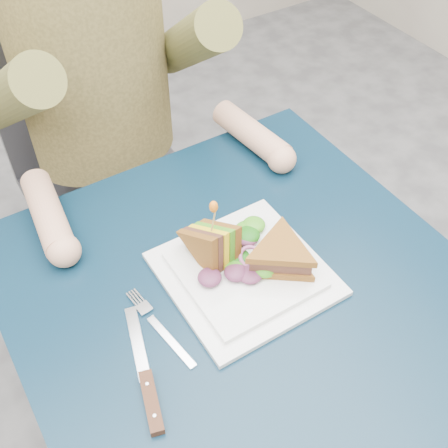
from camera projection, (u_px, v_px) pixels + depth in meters
table at (242, 313)px, 1.01m from camera, size 0.75×0.75×0.73m
chair at (98, 151)px, 1.49m from camera, size 0.42×0.40×0.93m
diner at (89, 39)px, 1.16m from camera, size 0.54×0.59×0.74m
plate at (244, 272)px, 0.96m from camera, size 0.26×0.26×0.02m
sandwich_flat at (281, 255)px, 0.94m from camera, size 0.19×0.19×0.05m
sandwich_upright at (214, 246)px, 0.94m from camera, size 0.08×0.13×0.13m
fork at (161, 329)px, 0.89m from camera, size 0.04×0.18×0.01m
knife at (148, 390)px, 0.81m from camera, size 0.08×0.22×0.02m
toothpick at (214, 219)px, 0.89m from camera, size 0.01×0.01×0.06m
toothpick_frill at (214, 207)px, 0.87m from camera, size 0.01×0.01×0.02m
lettuce_spill at (244, 259)px, 0.95m from camera, size 0.15×0.13×0.02m
onion_ring at (251, 257)px, 0.95m from camera, size 0.04×0.04×0.02m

